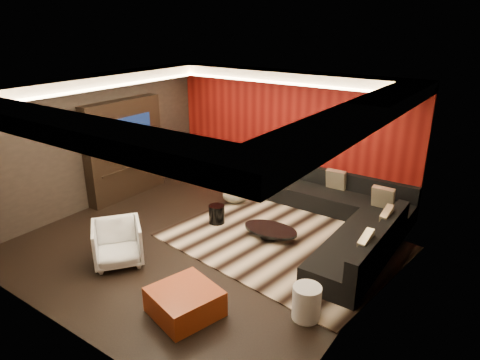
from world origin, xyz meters
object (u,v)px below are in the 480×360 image
Objects in this scene: armchair at (118,243)px; white_side_table at (307,302)px; coffee_table at (270,232)px; sectional_sofa at (337,214)px; orange_ottoman at (185,302)px; drum_stool at (217,214)px.

white_side_table is at bearing -43.41° from armchair.
coffee_table is 0.29× the size of sectional_sofa.
drum_stool is at bearing 118.75° from orange_ottoman.
orange_ottoman is (0.16, -2.55, 0.08)m from coffee_table.
white_side_table reaches higher than orange_ottoman.
sectional_sofa is (1.99, 1.27, 0.06)m from drum_stool.
drum_stool is 0.47× the size of armchair.
white_side_table is at bearing -74.91° from sectional_sofa.
coffee_table is at bearing -124.73° from sectional_sofa.
armchair reaches higher than white_side_table.
sectional_sofa is at bearing 1.32° from armchair.
orange_ottoman is at bearing -61.25° from drum_stool.
white_side_table is 0.58× the size of orange_ottoman.
orange_ottoman is 3.78m from sectional_sofa.
armchair is at bearing -126.18° from sectional_sofa.
white_side_table is at bearing -29.59° from drum_stool.
coffee_table is 1.43m from sectional_sofa.
coffee_table is 1.19m from drum_stool.
armchair is 4.16m from sectional_sofa.
white_side_table is at bearing 31.82° from orange_ottoman.
white_side_table is (2.76, -1.57, 0.04)m from drum_stool.
sectional_sofa is at bearing 105.09° from white_side_table.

